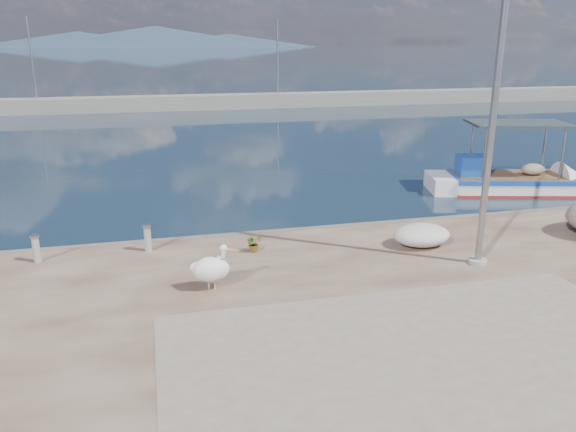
# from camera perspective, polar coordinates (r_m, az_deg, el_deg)

# --- Properties ---
(ground) EXTENTS (1400.00, 1400.00, 0.00)m
(ground) POSITION_cam_1_polar(r_m,az_deg,el_deg) (11.63, 4.59, -11.60)
(ground) COLOR #162635
(ground) RESTS_ON ground
(quay_patch) EXTENTS (9.00, 7.00, 0.01)m
(quay_patch) POSITION_cam_1_polar(r_m,az_deg,el_deg) (9.42, 16.72, -16.35)
(quay_patch) COLOR gray
(quay_patch) RESTS_ON quay
(breakwater) EXTENTS (120.00, 2.20, 7.50)m
(breakwater) POSITION_cam_1_polar(r_m,az_deg,el_deg) (50.00, -10.20, 11.29)
(breakwater) COLOR gray
(breakwater) RESTS_ON ground
(mountains) EXTENTS (370.00, 280.00, 22.00)m
(mountains) POSITION_cam_1_polar(r_m,az_deg,el_deg) (659.69, -13.83, 17.17)
(mountains) COLOR #28384C
(mountains) RESTS_ON ground
(boat_right) EXTENTS (6.86, 3.73, 3.14)m
(boat_right) POSITION_cam_1_polar(r_m,az_deg,el_deg) (23.64, 21.56, 2.96)
(boat_right) COLOR white
(boat_right) RESTS_ON ground
(pelican) EXTENTS (1.09, 0.70, 1.03)m
(pelican) POSITION_cam_1_polar(r_m,az_deg,el_deg) (12.12, -7.74, -5.29)
(pelican) COLOR tan
(pelican) RESTS_ON quay
(lamp_post) EXTENTS (0.44, 0.96, 7.00)m
(lamp_post) POSITION_cam_1_polar(r_m,az_deg,el_deg) (13.54, 19.96, 8.59)
(lamp_post) COLOR gray
(lamp_post) RESTS_ON quay
(bollard_near) EXTENTS (0.23, 0.23, 0.70)m
(bollard_near) POSITION_cam_1_polar(r_m,az_deg,el_deg) (14.64, -14.07, -2.08)
(bollard_near) COLOR gray
(bollard_near) RESTS_ON quay
(bollard_far) EXTENTS (0.23, 0.23, 0.69)m
(bollard_far) POSITION_cam_1_polar(r_m,az_deg,el_deg) (14.81, -24.22, -2.94)
(bollard_far) COLOR gray
(bollard_far) RESTS_ON quay
(potted_plant) EXTENTS (0.51, 0.48, 0.45)m
(potted_plant) POSITION_cam_1_polar(r_m,az_deg,el_deg) (14.26, -3.50, -2.77)
(potted_plant) COLOR #33722D
(potted_plant) RESTS_ON quay
(net_pile_d) EXTENTS (1.51, 1.14, 0.57)m
(net_pile_d) POSITION_cam_1_polar(r_m,az_deg,el_deg) (15.05, 13.42, -1.89)
(net_pile_d) COLOR silver
(net_pile_d) RESTS_ON quay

